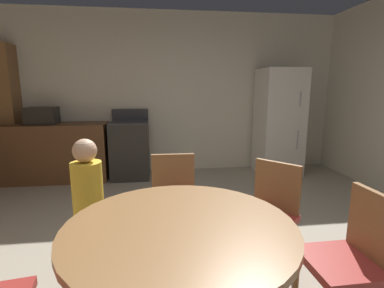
# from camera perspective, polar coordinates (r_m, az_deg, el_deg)

# --- Properties ---
(ground_plane) EXTENTS (14.00, 14.00, 0.00)m
(ground_plane) POSITION_cam_1_polar(r_m,az_deg,el_deg) (2.36, -0.78, -26.45)
(ground_plane) COLOR #A89E89
(wall_back) EXTENTS (6.18, 0.12, 2.70)m
(wall_back) POSITION_cam_1_polar(r_m,az_deg,el_deg) (5.02, -4.96, 10.02)
(wall_back) COLOR silver
(wall_back) RESTS_ON ground
(kitchen_counter) EXTENTS (1.80, 0.60, 0.90)m
(kitchen_counter) POSITION_cam_1_polar(r_m,az_deg,el_deg) (5.01, -26.67, -1.51)
(kitchen_counter) COLOR brown
(kitchen_counter) RESTS_ON ground
(pantry_column) EXTENTS (0.44, 0.36, 2.10)m
(pantry_column) POSITION_cam_1_polar(r_m,az_deg,el_deg) (5.36, -33.50, 5.08)
(pantry_column) COLOR olive
(pantry_column) RESTS_ON ground
(oven_range) EXTENTS (0.60, 0.60, 1.10)m
(oven_range) POSITION_cam_1_polar(r_m,az_deg,el_deg) (4.74, -12.29, -1.01)
(oven_range) COLOR #2D2B28
(oven_range) RESTS_ON ground
(refrigerator) EXTENTS (0.68, 0.68, 1.76)m
(refrigerator) POSITION_cam_1_polar(r_m,az_deg,el_deg) (5.04, 16.97, 4.23)
(refrigerator) COLOR white
(refrigerator) RESTS_ON ground
(microwave) EXTENTS (0.44, 0.32, 0.26)m
(microwave) POSITION_cam_1_polar(r_m,az_deg,el_deg) (4.95, -27.85, 5.06)
(microwave) COLOR black
(microwave) RESTS_ON kitchen_counter
(dining_table) EXTENTS (1.19, 1.19, 0.76)m
(dining_table) POSITION_cam_1_polar(r_m,az_deg,el_deg) (1.59, -2.35, -20.85)
(dining_table) COLOR olive
(dining_table) RESTS_ON ground
(chair_east) EXTENTS (0.40, 0.40, 0.87)m
(chair_east) POSITION_cam_1_polar(r_m,az_deg,el_deg) (1.98, 29.53, -18.72)
(chair_east) COLOR olive
(chair_east) RESTS_ON ground
(chair_north) EXTENTS (0.41, 0.41, 0.87)m
(chair_north) POSITION_cam_1_polar(r_m,az_deg,el_deg) (2.52, -3.68, -10.80)
(chair_north) COLOR olive
(chair_north) RESTS_ON ground
(chair_northeast) EXTENTS (0.56, 0.56, 0.87)m
(chair_northeast) POSITION_cam_1_polar(r_m,az_deg,el_deg) (2.37, 15.21, -12.72)
(chair_northeast) COLOR olive
(chair_northeast) RESTS_ON ground
(person_child) EXTENTS (0.31, 0.31, 1.09)m
(person_child) POSITION_cam_1_polar(r_m,az_deg,el_deg) (2.29, -19.95, -11.76)
(person_child) COLOR #665B51
(person_child) RESTS_ON ground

